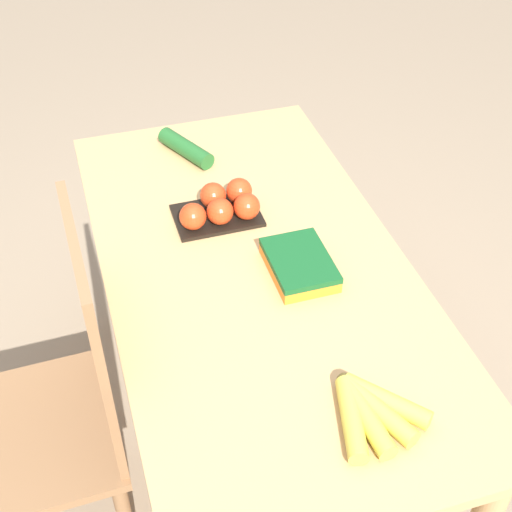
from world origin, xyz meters
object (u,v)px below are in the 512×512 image
object	(u,v)px
chair	(58,409)
carrot_bag	(300,264)
banana_bunch	(370,410)
cucumber_near	(186,148)
tomato_pack	(222,206)

from	to	relation	value
chair	carrot_bag	bearing A→B (deg)	93.33
banana_bunch	chair	bearing A→B (deg)	57.48
cucumber_near	tomato_pack	bearing A→B (deg)	-175.79
chair	banana_bunch	distance (m)	0.74
cucumber_near	chair	bearing A→B (deg)	143.18
tomato_pack	carrot_bag	bearing A→B (deg)	-154.63
tomato_pack	carrot_bag	world-z (taller)	tomato_pack
banana_bunch	carrot_bag	bearing A→B (deg)	-1.59
cucumber_near	banana_bunch	bearing A→B (deg)	-172.47
banana_bunch	cucumber_near	distance (m)	1.00
banana_bunch	tomato_pack	size ratio (longest dim) A/B	0.90
chair	tomato_pack	world-z (taller)	chair
tomato_pack	cucumber_near	size ratio (longest dim) A/B	1.11
banana_bunch	cucumber_near	size ratio (longest dim) A/B	0.99
banana_bunch	cucumber_near	bearing A→B (deg)	7.53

